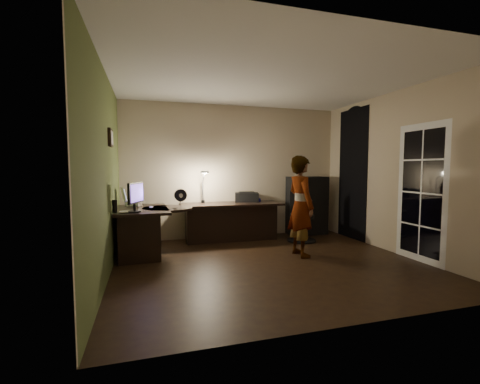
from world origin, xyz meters
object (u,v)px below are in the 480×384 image
object	(u,v)px
cabinet	(307,205)
monitor	(134,201)
person	(301,206)
desk_right	(232,222)
office_chair	(302,216)
desk_left	(142,232)

from	to	relation	value
cabinet	monitor	xyz separation A→B (m)	(-3.49, -1.25, 0.32)
cabinet	monitor	size ratio (longest dim) A/B	2.60
person	desk_right	bearing A→B (deg)	26.41
desk_right	cabinet	xyz separation A→B (m)	(1.72, 0.15, 0.25)
office_chair	cabinet	bearing A→B (deg)	70.18
desk_left	office_chair	size ratio (longest dim) A/B	1.34
office_chair	monitor	bearing A→B (deg)	-152.38
monitor	person	size ratio (longest dim) A/B	0.29
monitor	cabinet	bearing A→B (deg)	41.53
desk_left	monitor	bearing A→B (deg)	-102.78
desk_right	office_chair	distance (m)	1.37
desk_right	monitor	world-z (taller)	monitor
desk_left	office_chair	distance (m)	2.98
monitor	office_chair	xyz separation A→B (m)	(3.06, 0.65, -0.44)
desk_left	cabinet	bearing A→B (deg)	10.63
desk_left	desk_right	world-z (taller)	desk_left
cabinet	person	distance (m)	1.79
desk_left	office_chair	world-z (taller)	office_chair
monitor	office_chair	size ratio (longest dim) A/B	0.48
desk_left	desk_right	size ratio (longest dim) A/B	0.68
desk_left	person	xyz separation A→B (m)	(2.47, -0.76, 0.43)
desk_right	cabinet	distance (m)	1.74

